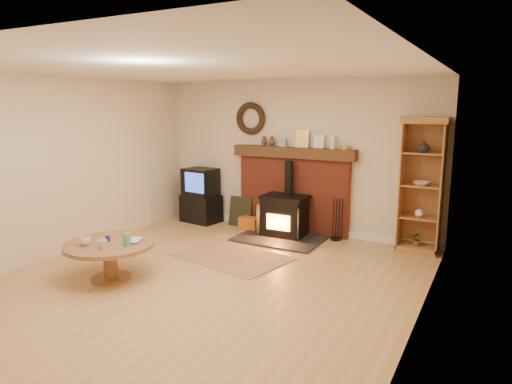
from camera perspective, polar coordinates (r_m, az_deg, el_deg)
The scene contains 11 objects.
ground at distance 5.86m, azimuth -6.23°, elevation -11.09°, with size 5.50×5.50×0.00m, color tan.
room_shell at distance 5.55m, azimuth -6.19°, elevation 5.95°, with size 5.02×5.52×2.61m.
chimney_breast at distance 7.90m, azimuth 4.66°, elevation 0.71°, with size 2.20×0.22×1.78m.
wood_stove at distance 7.64m, azimuth 3.51°, elevation -3.17°, with size 1.40×1.00×1.26m.
area_rug at distance 6.72m, azimuth -2.89°, elevation -8.09°, with size 1.55×1.06×0.01m, color brown.
tv_unit at distance 8.67m, azimuth -6.91°, elevation -0.55°, with size 0.75×0.57×1.02m.
curio_cabinet at distance 7.18m, azimuth 20.01°, elevation 0.77°, with size 0.65×0.47×2.02m.
firelog_box at distance 8.13m, azimuth -0.79°, elevation -3.97°, with size 0.35×0.22×0.22m, color #CA970E.
leaning_painting at distance 8.35m, azimuth -1.96°, elevation -2.44°, with size 0.45×0.03×0.54m, color black.
fire_tools at distance 7.60m, azimuth 10.01°, elevation -4.83°, with size 0.19×0.16×0.70m.
coffee_table at distance 6.08m, azimuth -17.84°, elevation -6.87°, with size 1.13×1.13×0.64m.
Camera 1 is at (3.12, -4.46, 2.18)m, focal length 32.00 mm.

